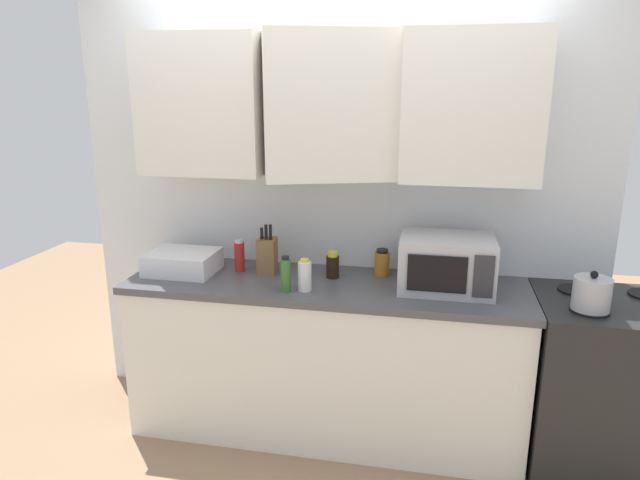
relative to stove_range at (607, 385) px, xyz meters
name	(u,v)px	position (x,y,z in m)	size (l,w,h in m)	color
wall_back_with_cabinets	(334,153)	(-1.47, 0.25, 1.12)	(3.04, 0.53, 2.60)	white
counter_run	(325,357)	(-1.47, 0.02, 0.00)	(2.17, 0.63, 0.90)	white
stove_range	(607,385)	(0.00, 0.00, 0.00)	(0.76, 0.64, 0.91)	black
kettle	(592,294)	(-0.17, -0.14, 0.54)	(0.17, 0.17, 0.19)	#B2B2B7
microwave	(447,263)	(-0.84, 0.04, 0.59)	(0.48, 0.37, 0.28)	#B7B7BC
dish_rack	(183,262)	(-2.30, 0.02, 0.51)	(0.38, 0.30, 0.12)	silver
knife_block	(267,255)	(-1.82, 0.11, 0.55)	(0.11, 0.13, 0.29)	brown
bottle_amber_vinegar	(382,263)	(-1.18, 0.20, 0.52)	(0.08, 0.08, 0.15)	#AD701E
bottle_soy_dark	(333,265)	(-1.45, 0.10, 0.52)	(0.07, 0.07, 0.15)	black
bottle_green_oil	(286,275)	(-1.64, -0.16, 0.54)	(0.05, 0.05, 0.19)	#386B2D
bottle_white_jar	(305,276)	(-1.55, -0.13, 0.53)	(0.07, 0.07, 0.17)	white
bottle_red_sauce	(240,256)	(-1.99, 0.10, 0.54)	(0.06, 0.06, 0.19)	red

